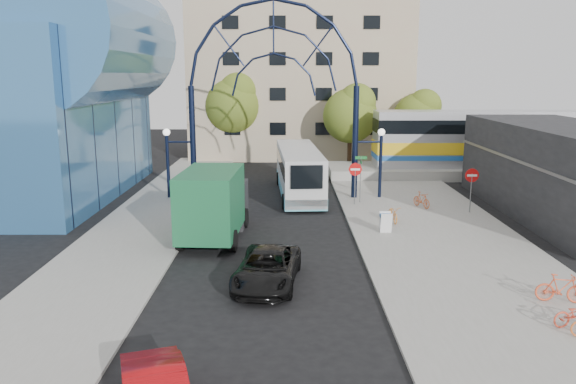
{
  "coord_description": "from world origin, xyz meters",
  "views": [
    {
      "loc": [
        0.79,
        -20.41,
        7.66
      ],
      "look_at": [
        0.84,
        6.0,
        2.12
      ],
      "focal_mm": 35.0,
      "sensor_mm": 36.0,
      "label": 1
    }
  ],
  "objects_px": {
    "tree_north_a": "(352,113)",
    "bike_near_b": "(422,200)",
    "green_truck": "(215,203)",
    "sandwich_board": "(386,220)",
    "train_car": "(540,139)",
    "stop_sign": "(355,173)",
    "tree_north_c": "(419,115)",
    "city_bus": "(299,171)",
    "black_suv": "(267,268)",
    "bike_near_a": "(393,214)",
    "do_not_enter_sign": "(472,180)",
    "tree_north_b": "(234,102)",
    "bike_far_b": "(561,288)",
    "gateway_arch": "(274,59)",
    "street_name_sign": "(361,169)"
  },
  "relations": [
    {
      "from": "city_bus",
      "to": "green_truck",
      "type": "bearing_deg",
      "value": -116.41
    },
    {
      "from": "stop_sign",
      "to": "green_truck",
      "type": "xyz_separation_m",
      "value": [
        -7.44,
        -6.52,
        -0.29
      ]
    },
    {
      "from": "train_car",
      "to": "tree_north_b",
      "type": "xyz_separation_m",
      "value": [
        -23.88,
        7.93,
        2.37
      ]
    },
    {
      "from": "gateway_arch",
      "to": "train_car",
      "type": "distance_m",
      "value": 22.27
    },
    {
      "from": "city_bus",
      "to": "stop_sign",
      "type": "bearing_deg",
      "value": -49.36
    },
    {
      "from": "gateway_arch",
      "to": "tree_north_c",
      "type": "distance_m",
      "value": 18.95
    },
    {
      "from": "tree_north_b",
      "to": "city_bus",
      "type": "xyz_separation_m",
      "value": [
        5.44,
        -14.57,
        -3.7
      ]
    },
    {
      "from": "tree_north_c",
      "to": "tree_north_a",
      "type": "bearing_deg",
      "value": -161.56
    },
    {
      "from": "sandwich_board",
      "to": "train_car",
      "type": "bearing_deg",
      "value": 48.05
    },
    {
      "from": "bike_near_b",
      "to": "green_truck",
      "type": "bearing_deg",
      "value": -177.57
    },
    {
      "from": "tree_north_b",
      "to": "gateway_arch",
      "type": "bearing_deg",
      "value": -76.32
    },
    {
      "from": "tree_north_c",
      "to": "bike_near_a",
      "type": "relative_size",
      "value": 4.06
    },
    {
      "from": "stop_sign",
      "to": "bike_far_b",
      "type": "height_order",
      "value": "stop_sign"
    },
    {
      "from": "do_not_enter_sign",
      "to": "tree_north_b",
      "type": "xyz_separation_m",
      "value": [
        -14.88,
        19.93,
        3.29
      ]
    },
    {
      "from": "gateway_arch",
      "to": "train_car",
      "type": "height_order",
      "value": "gateway_arch"
    },
    {
      "from": "tree_north_a",
      "to": "bike_near_b",
      "type": "height_order",
      "value": "tree_north_a"
    },
    {
      "from": "tree_north_a",
      "to": "bike_near_b",
      "type": "bearing_deg",
      "value": -80.47
    },
    {
      "from": "black_suv",
      "to": "bike_near_b",
      "type": "height_order",
      "value": "black_suv"
    },
    {
      "from": "stop_sign",
      "to": "bike_far_b",
      "type": "distance_m",
      "value": 15.59
    },
    {
      "from": "black_suv",
      "to": "bike_near_b",
      "type": "distance_m",
      "value": 14.66
    },
    {
      "from": "train_car",
      "to": "city_bus",
      "type": "bearing_deg",
      "value": -160.17
    },
    {
      "from": "sandwich_board",
      "to": "city_bus",
      "type": "height_order",
      "value": "city_bus"
    },
    {
      "from": "train_car",
      "to": "sandwich_board",
      "type": "bearing_deg",
      "value": -131.95
    },
    {
      "from": "tree_north_b",
      "to": "black_suv",
      "type": "xyz_separation_m",
      "value": [
        3.94,
        -30.62,
        -4.61
      ]
    },
    {
      "from": "tree_north_a",
      "to": "bike_near_b",
      "type": "xyz_separation_m",
      "value": [
        2.47,
        -14.7,
        -4.04
      ]
    },
    {
      "from": "gateway_arch",
      "to": "sandwich_board",
      "type": "xyz_separation_m",
      "value": [
        5.6,
        -8.02,
        -7.81
      ]
    },
    {
      "from": "tree_north_b",
      "to": "bike_far_b",
      "type": "relative_size",
      "value": 4.86
    },
    {
      "from": "tree_north_a",
      "to": "bike_far_b",
      "type": "relative_size",
      "value": 4.25
    },
    {
      "from": "do_not_enter_sign",
      "to": "green_truck",
      "type": "distance_m",
      "value": 14.37
    },
    {
      "from": "gateway_arch",
      "to": "green_truck",
      "type": "height_order",
      "value": "gateway_arch"
    },
    {
      "from": "street_name_sign",
      "to": "train_car",
      "type": "relative_size",
      "value": 0.11
    },
    {
      "from": "do_not_enter_sign",
      "to": "sandwich_board",
      "type": "relative_size",
      "value": 2.51
    },
    {
      "from": "train_car",
      "to": "black_suv",
      "type": "height_order",
      "value": "train_car"
    },
    {
      "from": "bike_near_b",
      "to": "sandwich_board",
      "type": "bearing_deg",
      "value": -144.33
    },
    {
      "from": "train_car",
      "to": "black_suv",
      "type": "distance_m",
      "value": 30.29
    },
    {
      "from": "street_name_sign",
      "to": "black_suv",
      "type": "height_order",
      "value": "street_name_sign"
    },
    {
      "from": "stop_sign",
      "to": "bike_near_a",
      "type": "xyz_separation_m",
      "value": [
        1.53,
        -4.0,
        -1.45
      ]
    },
    {
      "from": "city_bus",
      "to": "do_not_enter_sign",
      "type": "bearing_deg",
      "value": -32.93
    },
    {
      "from": "black_suv",
      "to": "bike_near_a",
      "type": "bearing_deg",
      "value": 60.83
    },
    {
      "from": "stop_sign",
      "to": "tree_north_b",
      "type": "xyz_separation_m",
      "value": [
        -8.68,
        17.93,
        3.27
      ]
    },
    {
      "from": "black_suv",
      "to": "bike_far_b",
      "type": "xyz_separation_m",
      "value": [
        9.97,
        -1.93,
        -0.04
      ]
    },
    {
      "from": "tree_north_a",
      "to": "green_truck",
      "type": "bearing_deg",
      "value": -113.19
    },
    {
      "from": "gateway_arch",
      "to": "street_name_sign",
      "type": "bearing_deg",
      "value": -15.07
    },
    {
      "from": "train_car",
      "to": "city_bus",
      "type": "height_order",
      "value": "train_car"
    },
    {
      "from": "gateway_arch",
      "to": "bike_near_a",
      "type": "distance_m",
      "value": 11.85
    },
    {
      "from": "tree_north_c",
      "to": "bike_near_b",
      "type": "bearing_deg",
      "value": -101.95
    },
    {
      "from": "do_not_enter_sign",
      "to": "city_bus",
      "type": "relative_size",
      "value": 0.22
    },
    {
      "from": "tree_north_a",
      "to": "stop_sign",
      "type": "bearing_deg",
      "value": -95.42
    },
    {
      "from": "sandwich_board",
      "to": "tree_north_c",
      "type": "distance_m",
      "value": 23.17
    },
    {
      "from": "street_name_sign",
      "to": "bike_far_b",
      "type": "distance_m",
      "value": 16.04
    }
  ]
}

